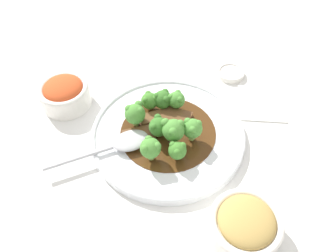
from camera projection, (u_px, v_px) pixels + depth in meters
ground_plane at (168, 137)px, 0.66m from camera, size 4.00×4.00×0.00m
main_plate at (168, 134)px, 0.65m from camera, size 0.31×0.31×0.02m
beef_strip_0 at (176, 116)px, 0.67m from camera, size 0.06×0.04×0.01m
beef_strip_1 at (139, 134)px, 0.64m from camera, size 0.07×0.06×0.01m
beef_strip_2 at (153, 118)px, 0.66m from camera, size 0.06×0.05×0.01m
broccoli_floret_0 at (159, 127)px, 0.62m from camera, size 0.04×0.04×0.04m
broccoli_floret_1 at (192, 128)px, 0.61m from camera, size 0.04×0.04×0.05m
broccoli_floret_2 at (136, 112)px, 0.64m from camera, size 0.04×0.04×0.05m
broccoli_floret_3 at (150, 100)px, 0.67m from camera, size 0.03×0.03×0.04m
broccoli_floret_4 at (174, 130)px, 0.61m from camera, size 0.04×0.04×0.05m
broccoli_floret_5 at (176, 100)px, 0.67m from camera, size 0.04×0.04×0.04m
broccoli_floret_6 at (150, 148)px, 0.58m from camera, size 0.04×0.04×0.05m
broccoli_floret_7 at (177, 150)px, 0.59m from camera, size 0.03×0.03×0.04m
broccoli_floret_8 at (163, 99)px, 0.67m from camera, size 0.04×0.04×0.04m
serving_spoon at (125, 142)px, 0.62m from camera, size 0.18×0.15×0.01m
side_bowl_kimchi at (65, 93)px, 0.70m from camera, size 0.11×0.11×0.06m
side_bowl_appetizer at (245, 225)px, 0.51m from camera, size 0.12×0.12×0.06m
sauce_dish at (231, 73)px, 0.78m from camera, size 0.06×0.06×0.01m
paper_napkin at (262, 103)px, 0.72m from camera, size 0.12×0.12×0.01m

